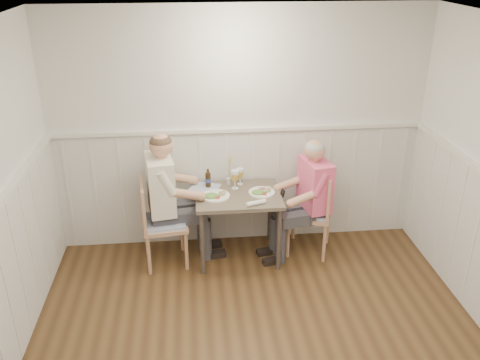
{
  "coord_description": "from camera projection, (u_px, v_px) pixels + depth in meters",
  "views": [
    {
      "loc": [
        -0.5,
        -2.86,
        3.07
      ],
      "look_at": [
        -0.05,
        1.64,
        1.0
      ],
      "focal_mm": 38.0,
      "sensor_mm": 36.0,
      "label": 1
    }
  ],
  "objects": [
    {
      "name": "man_in_pink",
      "position": [
        310.0,
        207.0,
        5.4
      ],
      "size": [
        0.67,
        0.48,
        1.34
      ],
      "color": "#3F3F47",
      "rests_on": "ground"
    },
    {
      "name": "beer_glass_b",
      "position": [
        235.0,
        177.0,
        5.32
      ],
      "size": [
        0.08,
        0.08,
        0.21
      ],
      "color": "silver",
      "rests_on": "dining_table"
    },
    {
      "name": "grass_vase",
      "position": [
        228.0,
        170.0,
        5.41
      ],
      "size": [
        0.04,
        0.04,
        0.37
      ],
      "color": "silver",
      "rests_on": "dining_table"
    },
    {
      "name": "rolled_napkin",
      "position": [
        256.0,
        203.0,
        5.03
      ],
      "size": [
        0.21,
        0.11,
        0.05
      ],
      "color": "white",
      "rests_on": "dining_table"
    },
    {
      "name": "beer_bottle",
      "position": [
        208.0,
        179.0,
        5.38
      ],
      "size": [
        0.06,
        0.06,
        0.21
      ],
      "color": "black",
      "rests_on": "dining_table"
    },
    {
      "name": "chair_left",
      "position": [
        159.0,
        220.0,
        5.24
      ],
      "size": [
        0.5,
        0.5,
        0.95
      ],
      "color": "tan",
      "rests_on": "ground"
    },
    {
      "name": "plate_man",
      "position": [
        261.0,
        192.0,
        5.26
      ],
      "size": [
        0.27,
        0.27,
        0.07
      ],
      "color": "white",
      "rests_on": "dining_table"
    },
    {
      "name": "gingham_mat",
      "position": [
        205.0,
        187.0,
        5.4
      ],
      "size": [
        0.36,
        0.33,
        0.01
      ],
      "color": "#5272AF",
      "rests_on": "dining_table"
    },
    {
      "name": "plate_diner",
      "position": [
        214.0,
        195.0,
        5.18
      ],
      "size": [
        0.3,
        0.3,
        0.08
      ],
      "color": "white",
      "rests_on": "dining_table"
    },
    {
      "name": "beer_glass_a",
      "position": [
        240.0,
        174.0,
        5.43
      ],
      "size": [
        0.07,
        0.07,
        0.18
      ],
      "color": "silver",
      "rests_on": "dining_table"
    },
    {
      "name": "dining_table",
      "position": [
        238.0,
        203.0,
        5.31
      ],
      "size": [
        0.88,
        0.7,
        0.75
      ],
      "color": "brown",
      "rests_on": "ground"
    },
    {
      "name": "chair_right",
      "position": [
        315.0,
        209.0,
        5.45
      ],
      "size": [
        0.58,
        0.58,
        0.96
      ],
      "color": "tan",
      "rests_on": "ground"
    },
    {
      "name": "wainscot",
      "position": [
        258.0,
        260.0,
        4.25
      ],
      "size": [
        4.0,
        4.49,
        1.34
      ],
      "color": "silver",
      "rests_on": "ground"
    },
    {
      "name": "room_shell",
      "position": [
        273.0,
        212.0,
        3.28
      ],
      "size": [
        4.04,
        4.54,
        2.6
      ],
      "color": "silver",
      "rests_on": "ground"
    },
    {
      "name": "diner_cream",
      "position": [
        166.0,
        208.0,
        5.27
      ],
      "size": [
        0.72,
        0.5,
        1.45
      ],
      "color": "#3F3F47",
      "rests_on": "ground"
    }
  ]
}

